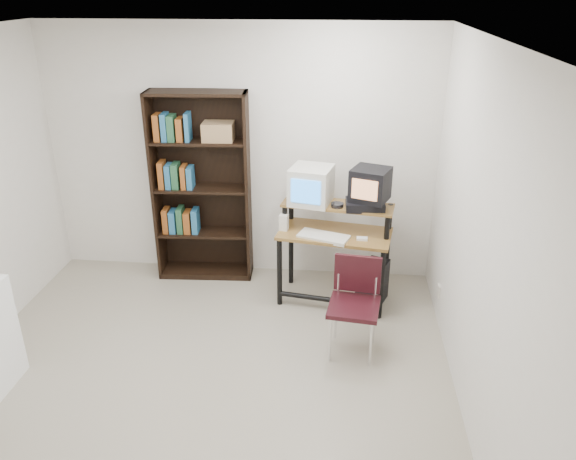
# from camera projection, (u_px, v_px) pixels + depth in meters

# --- Properties ---
(floor) EXTENTS (4.00, 4.00, 0.01)m
(floor) POSITION_uv_depth(u_px,v_px,m) (201.00, 385.00, 4.45)
(floor) COLOR #A9A18C
(floor) RESTS_ON ground
(ceiling) EXTENTS (4.00, 4.00, 0.01)m
(ceiling) POSITION_uv_depth(u_px,v_px,m) (173.00, 40.00, 3.39)
(ceiling) COLOR white
(ceiling) RESTS_ON back_wall
(back_wall) EXTENTS (4.00, 0.01, 2.60)m
(back_wall) POSITION_uv_depth(u_px,v_px,m) (239.00, 155.00, 5.74)
(back_wall) COLOR silver
(back_wall) RESTS_ON floor
(front_wall) EXTENTS (4.00, 0.01, 2.60)m
(front_wall) POSITION_uv_depth(u_px,v_px,m) (51.00, 456.00, 2.10)
(front_wall) COLOR silver
(front_wall) RESTS_ON floor
(right_wall) EXTENTS (0.01, 4.00, 2.60)m
(right_wall) POSITION_uv_depth(u_px,v_px,m) (482.00, 248.00, 3.74)
(right_wall) COLOR silver
(right_wall) RESTS_ON floor
(computer_desk) EXTENTS (1.13, 0.69, 0.98)m
(computer_desk) POSITION_uv_depth(u_px,v_px,m) (335.00, 238.00, 5.39)
(computer_desk) COLOR olive
(computer_desk) RESTS_ON floor
(crt_monitor) EXTENTS (0.45, 0.45, 0.36)m
(crt_monitor) POSITION_uv_depth(u_px,v_px,m) (311.00, 185.00, 5.34)
(crt_monitor) COLOR silver
(crt_monitor) RESTS_ON computer_desk
(vcr) EXTENTS (0.37, 0.27, 0.08)m
(vcr) POSITION_uv_depth(u_px,v_px,m) (365.00, 205.00, 5.25)
(vcr) COLOR black
(vcr) RESTS_ON computer_desk
(crt_tv) EXTENTS (0.42, 0.41, 0.31)m
(crt_tv) POSITION_uv_depth(u_px,v_px,m) (370.00, 185.00, 5.19)
(crt_tv) COLOR black
(crt_tv) RESTS_ON vcr
(cd_spindle) EXTENTS (0.16, 0.16, 0.05)m
(cd_spindle) POSITION_uv_depth(u_px,v_px,m) (337.00, 206.00, 5.27)
(cd_spindle) COLOR #26262B
(cd_spindle) RESTS_ON computer_desk
(keyboard) EXTENTS (0.51, 0.35, 0.03)m
(keyboard) POSITION_uv_depth(u_px,v_px,m) (324.00, 237.00, 5.24)
(keyboard) COLOR silver
(keyboard) RESTS_ON computer_desk
(mousepad) EXTENTS (0.25, 0.22, 0.01)m
(mousepad) POSITION_uv_depth(u_px,v_px,m) (364.00, 241.00, 5.20)
(mousepad) COLOR black
(mousepad) RESTS_ON computer_desk
(mouse) EXTENTS (0.10, 0.06, 0.03)m
(mouse) POSITION_uv_depth(u_px,v_px,m) (362.00, 239.00, 5.19)
(mouse) COLOR white
(mouse) RESTS_ON mousepad
(desk_speaker) EXTENTS (0.09, 0.09, 0.17)m
(desk_speaker) POSITION_uv_depth(u_px,v_px,m) (284.00, 223.00, 5.37)
(desk_speaker) COLOR silver
(desk_speaker) RESTS_ON computer_desk
(pc_tower) EXTENTS (0.35, 0.49, 0.42)m
(pc_tower) POSITION_uv_depth(u_px,v_px,m) (372.00, 286.00, 5.47)
(pc_tower) COLOR black
(pc_tower) RESTS_ON floor
(school_chair) EXTENTS (0.46, 0.46, 0.83)m
(school_chair) POSITION_uv_depth(u_px,v_px,m) (355.00, 296.00, 4.70)
(school_chair) COLOR black
(school_chair) RESTS_ON floor
(bookshelf) EXTENTS (1.00, 0.38, 1.97)m
(bookshelf) POSITION_uv_depth(u_px,v_px,m) (202.00, 186.00, 5.77)
(bookshelf) COLOR black
(bookshelf) RESTS_ON floor
(wall_outlet) EXTENTS (0.02, 0.08, 0.12)m
(wall_outlet) POSITION_uv_depth(u_px,v_px,m) (439.00, 291.00, 5.19)
(wall_outlet) COLOR beige
(wall_outlet) RESTS_ON right_wall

